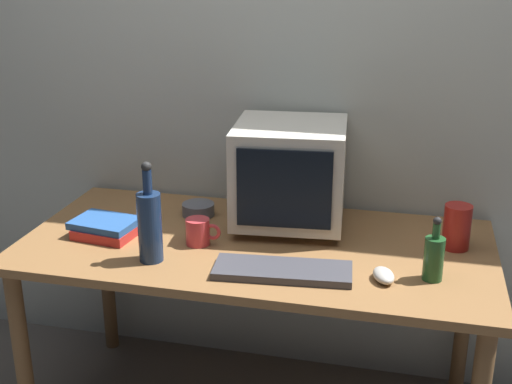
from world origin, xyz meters
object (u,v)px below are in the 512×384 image
object	(u,v)px
computer_mouse	(384,275)
mug	(199,232)
book_stack	(105,228)
keyboard	(283,271)
bottle_tall	(150,224)
metal_canister	(457,227)
bottle_short	(434,257)
cd_spindle	(198,209)
crt_monitor	(290,173)

from	to	relation	value
computer_mouse	mug	distance (m)	0.63
book_stack	keyboard	bearing A→B (deg)	-12.49
computer_mouse	bottle_tall	distance (m)	0.74
bottle_tall	metal_canister	distance (m)	1.00
bottle_short	mug	size ratio (longest dim) A/B	1.68
keyboard	cd_spindle	distance (m)	0.57
mug	cd_spindle	size ratio (longest dim) A/B	1.00
cd_spindle	keyboard	bearing A→B (deg)	-45.25
computer_mouse	bottle_tall	world-z (taller)	bottle_tall
bottle_tall	keyboard	bearing A→B (deg)	0.03
keyboard	computer_mouse	distance (m)	0.30
bottle_tall	mug	xyz separation A→B (m)	(0.11, 0.15, -0.08)
bottle_short	book_stack	bearing A→B (deg)	176.15
keyboard	bottle_tall	distance (m)	0.44
computer_mouse	metal_canister	distance (m)	0.37
bottle_short	book_stack	size ratio (longest dim) A/B	0.86
keyboard	book_stack	size ratio (longest dim) A/B	1.80
book_stack	bottle_short	bearing A→B (deg)	-3.85
bottle_tall	metal_canister	size ratio (longest dim) A/B	2.19
bottle_tall	book_stack	bearing A→B (deg)	147.44
keyboard	metal_canister	world-z (taller)	metal_canister
keyboard	bottle_short	xyz separation A→B (m)	(0.44, 0.07, 0.06)
bottle_short	keyboard	bearing A→B (deg)	-170.92
crt_monitor	keyboard	bearing A→B (deg)	-81.90
bottle_tall	cd_spindle	size ratio (longest dim) A/B	2.74
keyboard	bottle_tall	bearing A→B (deg)	174.45
crt_monitor	book_stack	world-z (taller)	crt_monitor
bottle_tall	bottle_short	distance (m)	0.87
mug	metal_canister	bearing A→B (deg)	11.49
crt_monitor	cd_spindle	size ratio (longest dim) A/B	3.48
bottle_short	mug	bearing A→B (deg)	173.81
metal_canister	book_stack	bearing A→B (deg)	-171.33
crt_monitor	metal_canister	size ratio (longest dim) A/B	2.78
keyboard	mug	world-z (taller)	mug
bottle_tall	cd_spindle	xyz separation A→B (m)	(0.02, 0.41, -0.10)
computer_mouse	cd_spindle	xyz separation A→B (m)	(-0.70, 0.38, 0.00)
bottle_short	bottle_tall	bearing A→B (deg)	-175.33
bottle_tall	mug	bearing A→B (deg)	54.77
crt_monitor	bottle_short	size ratio (longest dim) A/B	2.07
crt_monitor	book_stack	xyz separation A→B (m)	(-0.60, -0.25, -0.16)
computer_mouse	keyboard	bearing A→B (deg)	166.12
keyboard	book_stack	world-z (taller)	book_stack
keyboard	metal_canister	xyz separation A→B (m)	(0.52, 0.32, 0.06)
keyboard	book_stack	distance (m)	0.67
crt_monitor	cd_spindle	xyz separation A→B (m)	(-0.35, 0.01, -0.17)
bottle_short	metal_canister	xyz separation A→B (m)	(0.08, 0.25, -0.00)
crt_monitor	metal_canister	distance (m)	0.59
crt_monitor	cd_spindle	bearing A→B (deg)	178.49
cd_spindle	bottle_tall	bearing A→B (deg)	-93.41
crt_monitor	keyboard	xyz separation A→B (m)	(0.06, -0.40, -0.18)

